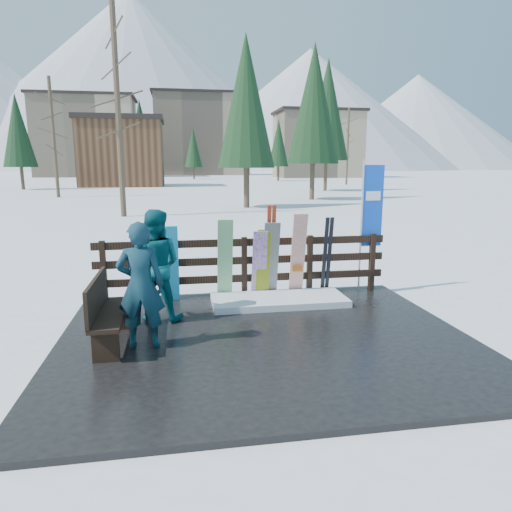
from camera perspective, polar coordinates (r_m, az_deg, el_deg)
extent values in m
plane|color=white|center=(6.88, 1.23, -10.65)|extent=(700.00, 700.00, 0.00)
cube|color=black|center=(6.86, 1.23, -10.34)|extent=(6.00, 5.00, 0.08)
cube|color=black|center=(8.79, -18.51, -1.91)|extent=(0.10, 0.10, 1.15)
cube|color=black|center=(8.68, -10.00, -1.65)|extent=(0.10, 0.10, 1.15)
cube|color=black|center=(8.76, -1.47, -1.36)|extent=(0.10, 0.10, 1.15)
cube|color=black|center=(9.03, 6.72, -1.05)|extent=(0.10, 0.10, 1.15)
cube|color=black|center=(9.48, 14.29, -0.74)|extent=(0.10, 0.10, 1.15)
cube|color=black|center=(8.81, -1.46, -2.78)|extent=(5.60, 0.05, 0.14)
cube|color=black|center=(8.74, -1.47, -0.56)|extent=(5.60, 0.05, 0.14)
cube|color=black|center=(8.67, -1.48, 1.71)|extent=(5.60, 0.05, 0.14)
cube|color=white|center=(8.42, 2.89, -5.52)|extent=(2.44, 1.00, 0.12)
cube|color=black|center=(6.73, -17.67, -6.90)|extent=(0.40, 1.50, 0.06)
cube|color=black|center=(6.25, -18.29, -10.55)|extent=(0.34, 0.06, 0.45)
cube|color=black|center=(7.36, -16.94, -7.13)|extent=(0.34, 0.06, 0.45)
cube|color=black|center=(6.68, -19.34, -4.71)|extent=(0.05, 1.50, 0.50)
cube|color=#25B9F4|center=(8.43, -10.54, -1.02)|extent=(0.26, 0.36, 1.44)
cube|color=white|center=(8.46, -3.89, -0.48)|extent=(0.28, 0.38, 1.54)
cube|color=#F0FF0D|center=(8.58, 0.90, -0.97)|extent=(0.25, 0.31, 1.34)
cube|color=white|center=(8.57, 0.41, -1.07)|extent=(0.27, 0.35, 1.31)
cube|color=black|center=(8.59, 1.83, -0.52)|extent=(0.30, 0.38, 1.47)
cube|color=white|center=(8.70, 5.27, 0.08)|extent=(0.27, 0.37, 1.62)
cube|color=#AA2E14|center=(8.63, 1.56, 0.54)|extent=(0.07, 0.19, 1.77)
cube|color=#AA2E14|center=(8.64, 2.15, 0.56)|extent=(0.07, 0.19, 1.77)
cube|color=black|center=(8.93, 8.59, 0.00)|extent=(0.08, 0.25, 1.53)
cube|color=black|center=(8.96, 9.13, 0.02)|extent=(0.08, 0.25, 1.53)
cylinder|color=silver|center=(9.31, 13.01, 3.63)|extent=(0.04, 0.04, 2.60)
cube|color=blue|center=(9.35, 14.37, 6.07)|extent=(0.42, 0.02, 1.60)
imported|color=#144749|center=(6.41, -14.22, -3.61)|extent=(0.66, 0.45, 1.76)
imported|color=#0A545D|center=(7.51, -12.54, -1.16)|extent=(0.99, 0.84, 1.81)
cube|color=tan|center=(118.28, -20.36, 13.65)|extent=(22.00, 14.00, 18.00)
cube|color=black|center=(119.15, -20.68, 18.11)|extent=(23.10, 14.70, 0.60)
cube|color=gray|center=(136.72, -6.84, 14.66)|extent=(26.00, 16.00, 22.00)
cube|color=black|center=(137.88, -6.95, 19.36)|extent=(27.30, 16.80, 0.60)
cube|color=tan|center=(106.06, 7.68, 13.50)|extent=(18.00, 12.00, 14.00)
cube|color=black|center=(106.62, 7.79, 17.43)|extent=(18.90, 12.60, 0.60)
cube|color=brown|center=(61.66, -16.35, 12.10)|extent=(10.00, 8.00, 8.00)
cube|color=black|center=(61.91, -16.58, 16.08)|extent=(10.50, 8.40, 0.60)
cylinder|color=#382B1E|center=(24.59, -16.89, 17.29)|extent=(0.28, 0.28, 10.73)
cone|color=black|center=(28.67, -1.22, 15.85)|extent=(3.52, 3.52, 9.77)
cone|color=black|center=(35.87, 7.19, 15.76)|extent=(3.93, 3.93, 10.92)
cylinder|color=#382B1E|center=(41.50, -23.97, 13.33)|extent=(0.28, 0.28, 9.55)
cone|color=black|center=(48.84, 8.84, 15.41)|extent=(4.50, 4.50, 12.51)
cone|color=black|center=(56.85, -27.51, 12.29)|extent=(3.50, 3.50, 9.72)
cylinder|color=#382B1E|center=(65.57, 11.39, 13.26)|extent=(0.28, 0.28, 10.32)
cone|color=black|center=(66.50, -14.17, 13.37)|extent=(3.93, 3.93, 10.91)
cone|color=black|center=(80.17, 2.81, 12.88)|extent=(3.55, 3.55, 9.85)
cone|color=black|center=(91.35, -7.82, 12.43)|extent=(3.37, 3.37, 9.36)
cone|color=white|center=(352.18, -15.17, 20.22)|extent=(260.00, 260.00, 120.00)
cone|color=white|center=(331.28, 6.70, 17.62)|extent=(200.00, 200.00, 80.00)
cone|color=white|center=(383.36, 19.32, 15.45)|extent=(180.00, 180.00, 70.00)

